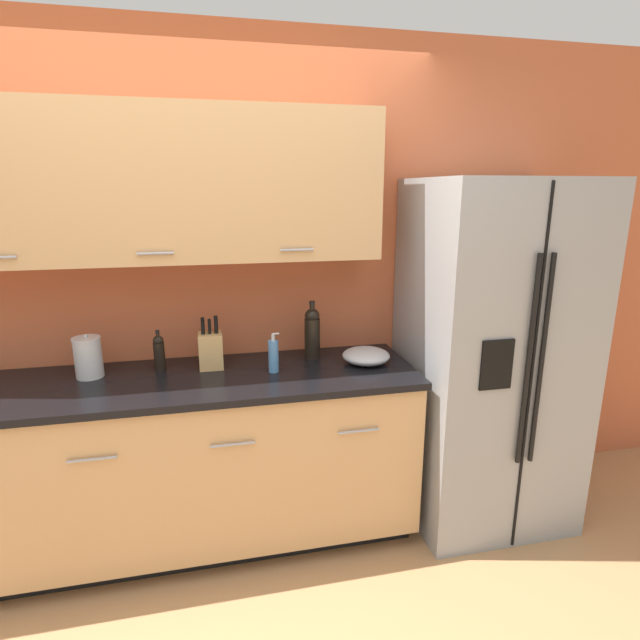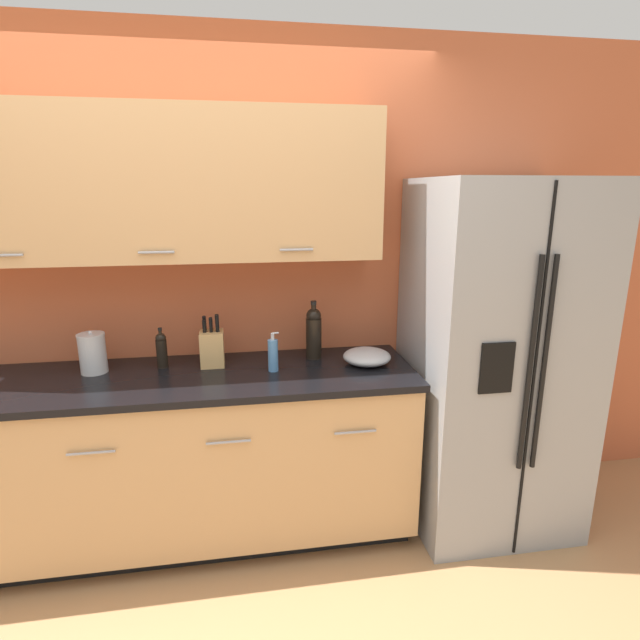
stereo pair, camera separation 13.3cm
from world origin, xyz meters
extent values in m
cube|color=#BC5B38|center=(0.00, 1.16, 1.30)|extent=(10.00, 0.05, 2.60)
cube|color=tan|center=(-0.17, 0.97, 1.83)|extent=(2.15, 0.32, 0.71)
cylinder|color=#99999E|center=(-0.17, 0.80, 1.53)|extent=(0.16, 0.01, 0.01)
cylinder|color=#99999E|center=(0.47, 0.80, 1.53)|extent=(0.16, 0.01, 0.01)
cube|color=black|center=(-0.17, 0.85, 0.04)|extent=(2.39, 0.54, 0.09)
cube|color=tan|center=(-0.17, 0.81, 0.49)|extent=(2.43, 0.62, 0.80)
cube|color=black|center=(-0.17, 0.80, 0.90)|extent=(2.46, 0.64, 0.03)
cylinder|color=#99999E|center=(-0.46, 0.49, 0.71)|extent=(0.20, 0.01, 0.01)
cylinder|color=#99999E|center=(0.12, 0.49, 0.71)|extent=(0.20, 0.01, 0.01)
cylinder|color=#99999E|center=(0.70, 0.49, 0.71)|extent=(0.20, 0.01, 0.01)
cube|color=gray|center=(1.52, 0.76, 0.93)|extent=(0.85, 0.73, 1.86)
cube|color=black|center=(1.52, 0.39, 0.93)|extent=(0.01, 0.01, 1.83)
cylinder|color=black|center=(1.49, 0.38, 1.02)|extent=(0.02, 0.02, 1.02)
cylinder|color=black|center=(1.56, 0.38, 1.02)|extent=(0.02, 0.02, 1.02)
cube|color=black|center=(1.33, 0.39, 1.02)|extent=(0.16, 0.01, 0.24)
cube|color=tan|center=(0.05, 0.93, 1.01)|extent=(0.12, 0.12, 0.18)
cylinder|color=black|center=(0.01, 0.95, 1.14)|extent=(0.02, 0.03, 0.08)
cylinder|color=black|center=(0.01, 0.91, 1.14)|extent=(0.02, 0.03, 0.07)
cylinder|color=black|center=(0.05, 0.95, 1.14)|extent=(0.02, 0.03, 0.07)
cylinder|color=black|center=(0.05, 0.91, 1.14)|extent=(0.02, 0.03, 0.08)
cylinder|color=black|center=(0.08, 0.95, 1.13)|extent=(0.02, 0.03, 0.06)
cylinder|color=black|center=(0.08, 0.91, 1.15)|extent=(0.02, 0.04, 0.10)
cylinder|color=black|center=(0.58, 0.96, 1.03)|extent=(0.08, 0.08, 0.22)
sphere|color=black|center=(0.58, 0.96, 1.16)|extent=(0.08, 0.08, 0.08)
cylinder|color=black|center=(0.58, 0.96, 1.18)|extent=(0.03, 0.03, 0.08)
cylinder|color=black|center=(0.58, 0.96, 1.23)|extent=(0.03, 0.03, 0.02)
cylinder|color=#4C7FB2|center=(0.35, 0.80, 1.00)|extent=(0.05, 0.05, 0.16)
cylinder|color=#B2B2B5|center=(0.35, 0.80, 1.10)|extent=(0.02, 0.02, 0.04)
cylinder|color=#B2B2B5|center=(0.36, 0.80, 1.12)|extent=(0.03, 0.01, 0.01)
cylinder|color=black|center=(-0.21, 0.94, 1.00)|extent=(0.05, 0.05, 0.15)
sphere|color=black|center=(-0.21, 0.94, 1.08)|extent=(0.05, 0.05, 0.05)
cylinder|color=black|center=(-0.21, 0.94, 1.09)|extent=(0.02, 0.02, 0.05)
cylinder|color=black|center=(-0.21, 0.94, 1.13)|extent=(0.02, 0.02, 0.01)
cylinder|color=#B7B7BA|center=(-0.53, 0.92, 1.02)|extent=(0.13, 0.13, 0.19)
cylinder|color=#B7B7BA|center=(-0.53, 0.92, 1.12)|extent=(0.13, 0.13, 0.01)
sphere|color=#B7B7BA|center=(-0.53, 0.92, 1.13)|extent=(0.02, 0.02, 0.02)
ellipsoid|color=#A3A3A5|center=(0.84, 0.82, 0.96)|extent=(0.25, 0.25, 0.08)
camera|label=1|loc=(0.06, -1.55, 1.80)|focal=28.00mm
camera|label=2|loc=(0.20, -1.57, 1.80)|focal=28.00mm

